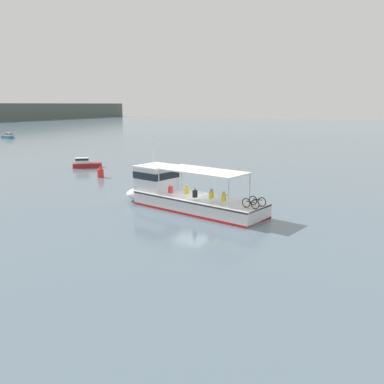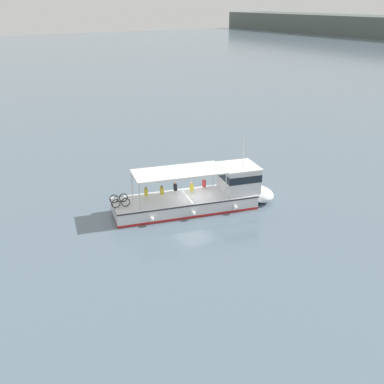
{
  "view_description": "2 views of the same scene",
  "coord_description": "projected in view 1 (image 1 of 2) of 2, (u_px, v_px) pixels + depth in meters",
  "views": [
    {
      "loc": [
        -27.5,
        -13.39,
        8.01
      ],
      "look_at": [
        -0.02,
        -0.15,
        1.4
      ],
      "focal_mm": 38.06,
      "sensor_mm": 36.0,
      "label": 1
    },
    {
      "loc": [
        27.61,
        -17.12,
        14.88
      ],
      "look_at": [
        -0.02,
        -0.15,
        1.4
      ],
      "focal_mm": 43.42,
      "sensor_mm": 36.0,
      "label": 2
    }
  ],
  "objects": [
    {
      "name": "channel_buoy",
      "position": [
        100.0,
        172.0,
        45.35
      ],
      "size": [
        0.7,
        0.7,
        1.4
      ],
      "color": "red",
      "rests_on": "ground"
    },
    {
      "name": "ferry_main",
      "position": [
        182.0,
        195.0,
        31.93
      ],
      "size": [
        6.02,
        13.07,
        5.32
      ],
      "color": "silver",
      "rests_on": "ground"
    },
    {
      "name": "ground_plane",
      "position": [
        190.0,
        209.0,
        31.59
      ],
      "size": [
        400.0,
        400.0,
        0.0
      ],
      "primitive_type": "plane",
      "color": "slate"
    },
    {
      "name": "motorboat_near_port",
      "position": [
        8.0,
        136.0,
        97.36
      ],
      "size": [
        2.03,
        3.79,
        1.26
      ],
      "color": "teal",
      "rests_on": "ground"
    },
    {
      "name": "motorboat_outer_anchorage",
      "position": [
        85.0,
        163.0,
        52.36
      ],
      "size": [
        3.23,
        3.64,
        1.26
      ],
      "color": "maroon",
      "rests_on": "ground"
    }
  ]
}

